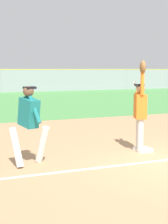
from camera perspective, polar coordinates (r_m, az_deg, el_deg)
The scene contains 9 objects.
outfield_grass at distance 22.72m, azimuth -10.31°, elevation 1.82°, with size 50.94×17.83×0.01m, color #4C8C47.
first_base at distance 8.83m, azimuth 9.82°, elevation -6.22°, with size 0.38×0.38×0.08m, color white.
fielder at distance 8.59m, azimuth 9.40°, elevation 0.74°, with size 0.43×0.87×2.28m.
runner at distance 7.37m, azimuth -9.19°, elevation -1.29°, with size 0.87×0.82×1.72m.
baseball at distance 8.72m, azimuth 8.42°, elevation 4.83°, with size 0.07×0.07×0.07m, color white.
outfield_fence at distance 31.42m, azimuth -13.73°, elevation 5.08°, with size 51.02×0.08×2.09m.
parked_car_silver at distance 35.51m, azimuth -12.71°, elevation 4.72°, with size 4.44×2.19×1.25m.
parked_car_black at distance 36.82m, azimuth -5.42°, elevation 4.94°, with size 4.59×2.52×1.25m.
parked_car_blue at distance 38.40m, azimuth 1.59°, elevation 5.06°, with size 4.58×2.48×1.25m.
Camera 1 is at (-4.63, -5.99, 2.06)m, focal length 54.62 mm.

